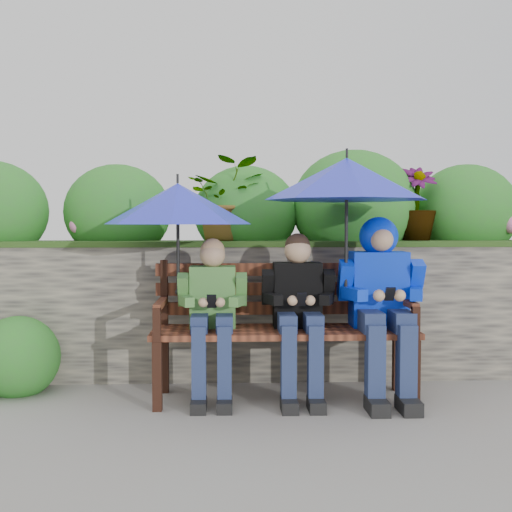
{
  "coord_description": "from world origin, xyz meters",
  "views": [
    {
      "loc": [
        -0.17,
        -4.06,
        1.17
      ],
      "look_at": [
        0.0,
        0.1,
        0.95
      ],
      "focal_mm": 45.0,
      "sensor_mm": 36.0,
      "label": 1
    }
  ],
  "objects_px": {
    "umbrella_right": "(347,179)",
    "boy_right": "(382,292)",
    "boy_middle": "(299,306)",
    "boy_left": "(212,309)",
    "park_bench": "(283,320)",
    "umbrella_left": "(178,204)"
  },
  "relations": [
    {
      "from": "boy_left",
      "to": "boy_right",
      "type": "relative_size",
      "value": 0.88
    },
    {
      "from": "umbrella_left",
      "to": "boy_left",
      "type": "bearing_deg",
      "value": -14.88
    },
    {
      "from": "umbrella_right",
      "to": "boy_right",
      "type": "bearing_deg",
      "value": 1.97
    },
    {
      "from": "park_bench",
      "to": "boy_middle",
      "type": "relative_size",
      "value": 1.58
    },
    {
      "from": "boy_middle",
      "to": "umbrella_left",
      "type": "distance_m",
      "value": 1.04
    },
    {
      "from": "umbrella_left",
      "to": "umbrella_right",
      "type": "distance_m",
      "value": 1.11
    },
    {
      "from": "boy_right",
      "to": "park_bench",
      "type": "bearing_deg",
      "value": 173.34
    },
    {
      "from": "boy_middle",
      "to": "boy_right",
      "type": "xyz_separation_m",
      "value": [
        0.55,
        0.0,
        0.09
      ]
    },
    {
      "from": "boy_left",
      "to": "boy_middle",
      "type": "bearing_deg",
      "value": -0.35
    },
    {
      "from": "boy_left",
      "to": "boy_right",
      "type": "xyz_separation_m",
      "value": [
        1.11,
        -0.0,
        0.11
      ]
    },
    {
      "from": "park_bench",
      "to": "umbrella_right",
      "type": "height_order",
      "value": "umbrella_right"
    },
    {
      "from": "boy_left",
      "to": "boy_middle",
      "type": "relative_size",
      "value": 0.97
    },
    {
      "from": "boy_left",
      "to": "park_bench",
      "type": "bearing_deg",
      "value": 8.98
    },
    {
      "from": "boy_left",
      "to": "umbrella_right",
      "type": "height_order",
      "value": "umbrella_right"
    },
    {
      "from": "boy_left",
      "to": "umbrella_left",
      "type": "relative_size",
      "value": 1.1
    },
    {
      "from": "boy_middle",
      "to": "boy_right",
      "type": "height_order",
      "value": "boy_right"
    },
    {
      "from": "park_bench",
      "to": "umbrella_left",
      "type": "height_order",
      "value": "umbrella_left"
    },
    {
      "from": "park_bench",
      "to": "umbrella_left",
      "type": "relative_size",
      "value": 1.79
    },
    {
      "from": "park_bench",
      "to": "boy_middle",
      "type": "height_order",
      "value": "boy_middle"
    },
    {
      "from": "boy_middle",
      "to": "umbrella_left",
      "type": "xyz_separation_m",
      "value": [
        -0.79,
        0.06,
        0.67
      ]
    },
    {
      "from": "boy_right",
      "to": "boy_left",
      "type": "bearing_deg",
      "value": 179.95
    },
    {
      "from": "boy_right",
      "to": "umbrella_right",
      "type": "bearing_deg",
      "value": -178.03
    }
  ]
}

